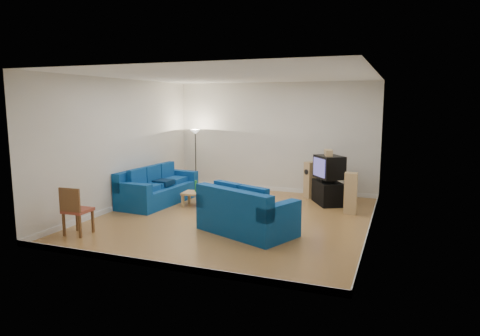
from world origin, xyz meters
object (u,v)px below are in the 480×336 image
(sofa_three_seat, at_px, (157,190))
(television, at_px, (329,167))
(tv_stand, at_px, (327,193))
(sofa_loveseat, at_px, (245,216))
(coffee_table, at_px, (202,195))

(sofa_three_seat, xyz_separation_m, television, (4.26, 1.43, 0.64))
(sofa_three_seat, xyz_separation_m, tv_stand, (4.23, 1.48, -0.04))
(sofa_three_seat, distance_m, sofa_loveseat, 3.52)
(coffee_table, height_order, television, television)
(coffee_table, bearing_deg, television, 25.23)
(sofa_three_seat, bearing_deg, sofa_loveseat, 65.36)
(tv_stand, bearing_deg, sofa_loveseat, -48.67)
(television, bearing_deg, tv_stand, 172.80)
(sofa_three_seat, bearing_deg, television, 112.30)
(sofa_loveseat, bearing_deg, sofa_three_seat, 174.72)
(coffee_table, distance_m, tv_stand, 3.25)
(sofa_loveseat, relative_size, television, 2.32)
(sofa_three_seat, relative_size, tv_stand, 2.50)
(sofa_loveseat, relative_size, tv_stand, 2.23)
(sofa_three_seat, distance_m, tv_stand, 4.48)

